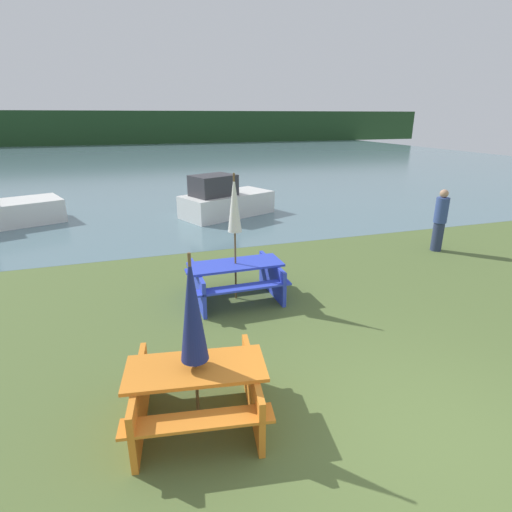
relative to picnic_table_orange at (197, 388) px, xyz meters
name	(u,v)px	position (x,y,z in m)	size (l,w,h in m)	color
ground_plane	(440,448)	(2.43, -1.24, -0.45)	(60.00, 60.00, 0.00)	#516633
water	(162,159)	(2.43, 31.13, -0.45)	(60.00, 50.00, 0.00)	slate
far_treeline	(146,127)	(2.43, 51.13, 1.55)	(80.00, 1.60, 4.00)	#1E3D1E
picnic_table_orange	(197,388)	(0.00, 0.00, 0.00)	(1.77, 1.60, 0.73)	orange
picnic_table_blue	(236,277)	(1.30, 3.10, 0.01)	(1.80, 1.39, 0.73)	blue
umbrella_navy	(192,309)	(0.00, 0.00, 1.02)	(0.31, 0.31, 2.10)	brown
umbrella_white	(234,204)	(1.30, 3.10, 1.43)	(0.26, 0.26, 2.45)	brown
boat	(224,200)	(2.71, 9.89, 0.11)	(3.59, 2.68, 1.50)	silver
person	(440,220)	(7.18, 4.33, 0.38)	(0.33, 0.33, 1.64)	#283351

